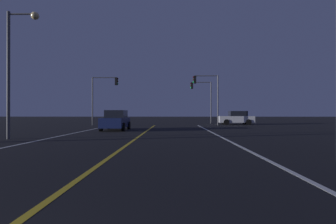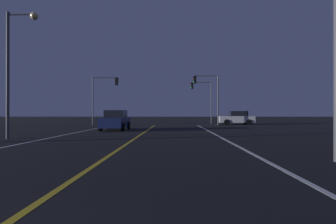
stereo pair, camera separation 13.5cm
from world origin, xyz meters
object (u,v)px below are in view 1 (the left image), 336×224
object	(u,v)px
traffic_light_near_left	(105,90)
traffic_light_near_right	(206,89)
car_crossing_side	(236,118)
car_oncoming	(116,120)
traffic_light_far_right	(201,93)
street_lamp_left_mid	(16,57)

from	to	relation	value
traffic_light_near_left	traffic_light_near_right	bearing A→B (deg)	0.00
car_crossing_side	traffic_light_near_left	size ratio (longest dim) A/B	0.75
car_oncoming	traffic_light_near_right	xyz separation A→B (m)	(8.86, 8.79, 3.53)
traffic_light_far_right	traffic_light_near_right	bearing A→B (deg)	89.81
traffic_light_near_left	traffic_light_far_right	xyz separation A→B (m)	(12.13, 5.50, 0.02)
traffic_light_near_left	traffic_light_far_right	world-z (taller)	traffic_light_far_right
car_crossing_side	car_oncoming	size ratio (longest dim) A/B	1.00
car_crossing_side	car_oncoming	xyz separation A→B (m)	(-12.85, -10.69, 0.00)
car_crossing_side	traffic_light_near_left	xyz separation A→B (m)	(-16.10, -1.90, 3.42)
car_crossing_side	traffic_light_near_left	distance (m)	16.57
traffic_light_near_right	traffic_light_near_left	distance (m)	12.11
traffic_light_near_left	car_oncoming	bearing A→B (deg)	-69.70
traffic_light_near_right	street_lamp_left_mid	world-z (taller)	street_lamp_left_mid
car_crossing_side	traffic_light_far_right	distance (m)	6.37
traffic_light_near_left	car_crossing_side	bearing A→B (deg)	6.72
car_crossing_side	traffic_light_near_left	bearing A→B (deg)	6.72
car_crossing_side	street_lamp_left_mid	xyz separation A→B (m)	(-16.82, -18.44, 3.79)
traffic_light_far_right	car_crossing_side	bearing A→B (deg)	137.78
car_oncoming	traffic_light_far_right	xyz separation A→B (m)	(8.88, 14.29, 3.44)
car_crossing_side	traffic_light_near_right	size ratio (longest dim) A/B	0.73
traffic_light_near_right	traffic_light_far_right	world-z (taller)	traffic_light_near_right
traffic_light_near_right	traffic_light_far_right	distance (m)	5.50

